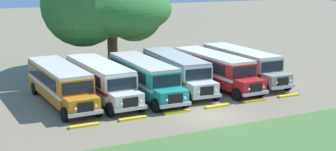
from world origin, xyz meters
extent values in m
plane|color=#84755B|center=(0.00, 0.00, 0.00)|extent=(220.00, 220.00, 0.00)
cube|color=#4C7538|center=(0.00, -6.83, 0.00)|extent=(80.00, 8.64, 0.01)
cube|color=orange|center=(-8.34, 8.36, 1.55)|extent=(2.92, 9.31, 2.10)
cube|color=white|center=(-8.34, 8.36, 1.38)|extent=(2.96, 9.33, 0.24)
cube|color=black|center=(-7.09, 8.72, 2.05)|extent=(0.41, 7.99, 0.80)
cube|color=black|center=(-9.62, 8.60, 2.05)|extent=(0.41, 7.99, 0.80)
cube|color=beige|center=(-8.34, 8.36, 2.71)|extent=(2.84, 9.20, 0.22)
cube|color=orange|center=(-8.09, 3.06, 1.02)|extent=(2.26, 1.50, 1.05)
cube|color=black|center=(-8.06, 2.32, 1.05)|extent=(1.10, 0.15, 0.70)
cube|color=#B7B7BC|center=(-8.06, 2.28, 0.62)|extent=(2.41, 0.31, 0.24)
cube|color=black|center=(-8.13, 3.73, 2.05)|extent=(2.20, 0.16, 0.84)
cube|color=white|center=(-8.55, 12.97, 1.45)|extent=(0.90, 0.10, 1.30)
sphere|color=#EAE5C6|center=(-7.36, 2.31, 1.05)|extent=(0.20, 0.20, 0.20)
sphere|color=#EAE5C6|center=(-8.76, 2.24, 1.05)|extent=(0.20, 0.20, 0.20)
cylinder|color=black|center=(-6.90, 3.22, 0.50)|extent=(0.33, 1.01, 1.00)
cylinder|color=black|center=(-9.30, 3.11, 0.50)|extent=(0.33, 1.01, 1.00)
cylinder|color=black|center=(-7.28, 11.41, 0.50)|extent=(0.33, 1.01, 1.00)
cylinder|color=black|center=(-9.68, 11.30, 0.50)|extent=(0.33, 1.01, 1.00)
cube|color=silver|center=(-5.22, 8.07, 1.55)|extent=(2.85, 9.29, 2.10)
cube|color=maroon|center=(-5.22, 8.07, 1.38)|extent=(2.88, 9.31, 0.24)
cube|color=black|center=(-3.96, 8.42, 2.05)|extent=(0.35, 8.00, 0.80)
cube|color=black|center=(-6.50, 8.33, 2.05)|extent=(0.35, 8.00, 0.80)
cube|color=silver|center=(-5.22, 8.07, 2.71)|extent=(2.77, 9.19, 0.22)
cube|color=silver|center=(-5.01, 2.78, 1.02)|extent=(2.25, 1.48, 1.05)
cube|color=black|center=(-4.99, 2.04, 1.05)|extent=(1.10, 0.14, 0.70)
cube|color=#B7B7BC|center=(-4.98, 2.00, 0.62)|extent=(2.41, 0.29, 0.24)
cube|color=black|center=(-5.04, 3.45, 2.05)|extent=(2.20, 0.14, 0.84)
cube|color=maroon|center=(-5.40, 12.69, 1.45)|extent=(0.90, 0.09, 1.30)
sphere|color=#EAE5C6|center=(-4.28, 2.02, 1.05)|extent=(0.20, 0.20, 0.20)
sphere|color=#EAE5C6|center=(-5.68, 1.96, 1.05)|extent=(0.20, 0.20, 0.20)
cylinder|color=black|center=(-3.82, 2.92, 0.50)|extent=(0.32, 1.01, 1.00)
cylinder|color=black|center=(-6.22, 2.83, 0.50)|extent=(0.32, 1.01, 1.00)
cylinder|color=black|center=(-4.14, 11.12, 0.50)|extent=(0.32, 1.01, 1.00)
cylinder|color=black|center=(-6.53, 11.03, 0.50)|extent=(0.32, 1.01, 1.00)
cube|color=teal|center=(-1.73, 7.55, 1.55)|extent=(2.64, 9.24, 2.10)
cube|color=white|center=(-1.73, 7.55, 1.38)|extent=(2.67, 9.26, 0.24)
cube|color=black|center=(-0.45, 7.83, 2.05)|extent=(0.16, 8.00, 0.80)
cube|color=black|center=(-2.99, 7.87, 2.05)|extent=(0.16, 8.00, 0.80)
cube|color=beige|center=(-1.73, 7.55, 2.71)|extent=(2.56, 9.14, 0.22)
cube|color=teal|center=(-1.81, 2.25, 1.02)|extent=(2.22, 1.43, 1.05)
cube|color=black|center=(-1.82, 1.51, 1.05)|extent=(1.10, 0.12, 0.70)
cube|color=#B7B7BC|center=(-1.82, 1.47, 0.62)|extent=(2.40, 0.24, 0.24)
cube|color=black|center=(-1.80, 2.92, 2.05)|extent=(2.20, 0.09, 0.84)
cube|color=white|center=(-1.66, 12.17, 1.45)|extent=(0.90, 0.07, 1.30)
sphere|color=#EAE5C6|center=(-1.12, 1.45, 1.05)|extent=(0.20, 0.20, 0.20)
sphere|color=#EAE5C6|center=(-2.52, 1.47, 1.05)|extent=(0.20, 0.20, 0.20)
cylinder|color=black|center=(-0.61, 2.33, 0.50)|extent=(0.30, 1.00, 1.00)
cylinder|color=black|center=(-3.01, 2.37, 0.50)|extent=(0.30, 1.00, 1.00)
cylinder|color=black|center=(-0.48, 10.53, 0.50)|extent=(0.30, 1.00, 1.00)
cylinder|color=black|center=(-2.88, 10.57, 0.50)|extent=(0.30, 1.00, 1.00)
cube|color=silver|center=(1.70, 8.46, 1.55)|extent=(3.10, 9.34, 2.10)
cube|color=red|center=(1.70, 8.46, 1.38)|extent=(3.13, 9.37, 0.24)
cube|color=black|center=(2.98, 8.68, 2.05)|extent=(0.56, 7.99, 0.80)
cube|color=black|center=(0.45, 8.84, 2.05)|extent=(0.56, 7.99, 0.80)
cube|color=#B2B2B7|center=(1.70, 8.46, 2.71)|extent=(3.01, 9.24, 0.22)
cube|color=silver|center=(1.35, 3.17, 1.02)|extent=(2.29, 1.54, 1.05)
cube|color=black|center=(1.30, 2.44, 1.05)|extent=(1.10, 0.17, 0.70)
cube|color=#B7B7BC|center=(1.30, 2.40, 0.62)|extent=(2.41, 0.36, 0.24)
cube|color=black|center=(1.39, 3.84, 2.05)|extent=(2.20, 0.20, 0.84)
cube|color=red|center=(2.00, 13.07, 1.45)|extent=(0.90, 0.12, 1.30)
sphere|color=#EAE5C6|center=(2.00, 2.34, 1.05)|extent=(0.20, 0.20, 0.20)
sphere|color=#EAE5C6|center=(0.60, 2.43, 1.05)|extent=(0.20, 0.20, 0.20)
cylinder|color=black|center=(2.55, 3.20, 0.50)|extent=(0.34, 1.02, 1.00)
cylinder|color=black|center=(0.16, 3.35, 0.50)|extent=(0.34, 1.02, 1.00)
cylinder|color=black|center=(3.09, 11.38, 0.50)|extent=(0.34, 1.02, 1.00)
cylinder|color=black|center=(0.70, 11.53, 0.50)|extent=(0.34, 1.02, 1.00)
cube|color=red|center=(4.97, 7.63, 1.55)|extent=(2.80, 9.28, 2.10)
cube|color=white|center=(4.97, 7.63, 1.38)|extent=(2.83, 9.30, 0.24)
cube|color=black|center=(6.23, 7.97, 2.05)|extent=(0.30, 8.00, 0.80)
cube|color=black|center=(3.69, 7.89, 2.05)|extent=(0.30, 8.00, 0.80)
cube|color=silver|center=(4.97, 7.63, 2.71)|extent=(2.71, 9.17, 0.22)
cube|color=red|center=(5.14, 2.33, 1.02)|extent=(2.24, 1.47, 1.05)
cube|color=black|center=(5.16, 1.59, 1.05)|extent=(1.10, 0.14, 0.70)
cube|color=#B7B7BC|center=(5.17, 1.55, 0.62)|extent=(2.41, 0.28, 0.24)
cube|color=black|center=(5.12, 3.00, 2.05)|extent=(2.20, 0.13, 0.84)
cube|color=white|center=(4.82, 12.25, 1.45)|extent=(0.90, 0.09, 1.30)
sphere|color=#EAE5C6|center=(5.87, 1.56, 1.05)|extent=(0.20, 0.20, 0.20)
sphere|color=#EAE5C6|center=(4.47, 1.52, 1.05)|extent=(0.20, 0.20, 0.20)
cylinder|color=black|center=(6.34, 2.47, 0.50)|extent=(0.31, 1.01, 1.00)
cylinder|color=black|center=(3.94, 2.39, 0.50)|extent=(0.31, 1.01, 1.00)
cylinder|color=black|center=(6.07, 10.67, 0.50)|extent=(0.31, 1.01, 1.00)
cylinder|color=black|center=(3.67, 10.59, 0.50)|extent=(0.31, 1.01, 1.00)
cube|color=#9E9993|center=(8.40, 8.35, 1.55)|extent=(2.51, 9.20, 2.10)
cube|color=#282828|center=(8.40, 8.35, 1.38)|extent=(2.54, 9.22, 0.24)
cube|color=black|center=(9.67, 8.65, 2.05)|extent=(0.05, 8.00, 0.80)
cube|color=black|center=(7.13, 8.65, 2.05)|extent=(0.05, 8.00, 0.80)
cube|color=silver|center=(8.40, 8.35, 2.71)|extent=(2.43, 9.10, 0.22)
cube|color=#9E9993|center=(8.40, 3.05, 1.02)|extent=(2.20, 1.40, 1.05)
cube|color=black|center=(8.41, 2.31, 1.05)|extent=(1.10, 0.10, 0.70)
cube|color=#B7B7BC|center=(8.41, 2.27, 0.62)|extent=(2.40, 0.20, 0.24)
cube|color=black|center=(8.40, 3.72, 2.05)|extent=(2.20, 0.06, 0.84)
cube|color=#282828|center=(8.40, 12.97, 1.45)|extent=(0.90, 0.06, 1.30)
sphere|color=#EAE5C6|center=(9.11, 2.26, 1.05)|extent=(0.20, 0.20, 0.20)
sphere|color=#EAE5C6|center=(7.71, 2.26, 1.05)|extent=(0.20, 0.20, 0.20)
cylinder|color=black|center=(9.60, 3.15, 0.50)|extent=(0.28, 1.00, 1.00)
cylinder|color=black|center=(7.20, 3.15, 0.50)|extent=(0.28, 1.00, 1.00)
cylinder|color=black|center=(9.60, 11.35, 0.50)|extent=(0.28, 1.00, 1.00)
cylinder|color=black|center=(7.20, 11.35, 0.50)|extent=(0.28, 1.00, 1.00)
cube|color=yellow|center=(-8.41, 1.54, 0.07)|extent=(2.00, 0.36, 0.15)
cube|color=yellow|center=(-5.04, 1.54, 0.07)|extent=(2.00, 0.36, 0.15)
cube|color=yellow|center=(-1.68, 1.54, 0.07)|extent=(2.00, 0.36, 0.15)
cube|color=yellow|center=(1.68, 1.54, 0.07)|extent=(2.00, 0.36, 0.15)
cube|color=yellow|center=(5.04, 1.54, 0.07)|extent=(2.00, 0.36, 0.15)
cube|color=yellow|center=(8.41, 1.54, 0.07)|extent=(2.00, 0.36, 0.15)
cylinder|color=brown|center=(-0.60, 17.72, 2.03)|extent=(1.01, 1.01, 4.07)
ellipsoid|color=#286028|center=(-0.60, 17.72, 6.11)|extent=(12.28, 10.86, 5.44)
sphere|color=#286028|center=(2.31, 18.95, 5.63)|extent=(6.06, 6.06, 6.06)
sphere|color=#286028|center=(-3.80, 16.73, 6.70)|extent=(7.84, 7.84, 7.84)
sphere|color=#286028|center=(-0.60, 21.26, 6.26)|extent=(6.01, 6.01, 6.01)
camera|label=1|loc=(-16.32, -26.42, 9.70)|focal=49.84mm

